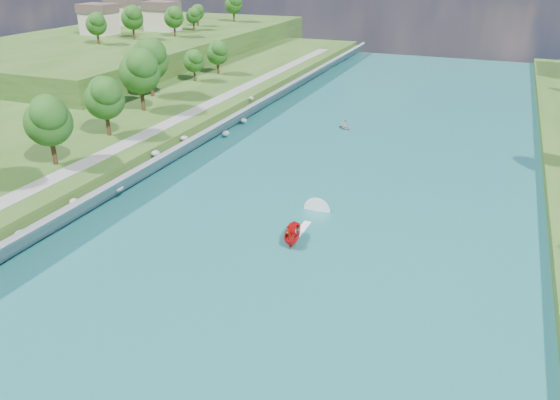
% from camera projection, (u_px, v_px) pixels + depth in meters
% --- Properties ---
extents(ground, '(260.00, 260.00, 0.00)m').
position_uv_depth(ground, '(263.00, 276.00, 56.01)').
color(ground, '#2D5119').
rests_on(ground, ground).
extents(river_water, '(55.00, 240.00, 0.10)m').
position_uv_depth(river_water, '(323.00, 201.00, 72.86)').
color(river_water, '#17565B').
rests_on(river_water, ground).
extents(berm_west, '(45.00, 240.00, 3.50)m').
position_uv_depth(berm_west, '(33.00, 144.00, 89.37)').
color(berm_west, '#2D5119').
rests_on(berm_west, ground).
extents(ridge_west, '(60.00, 120.00, 9.00)m').
position_uv_depth(ridge_west, '(138.00, 48.00, 162.69)').
color(ridge_west, '#2D5119').
rests_on(ridge_west, ground).
extents(riprap_bank, '(3.92, 236.00, 4.10)m').
position_uv_depth(riprap_bank, '(154.00, 166.00, 80.23)').
color(riprap_bank, slate).
rests_on(riprap_bank, ground).
extents(riverside_path, '(3.00, 200.00, 0.10)m').
position_uv_depth(riverside_path, '(120.00, 147.00, 82.60)').
color(riverside_path, gray).
rests_on(riverside_path, berm_west).
extents(ridge_houses, '(29.50, 29.50, 8.40)m').
position_uv_depth(ridge_houses, '(128.00, 15.00, 165.40)').
color(ridge_houses, beige).
rests_on(ridge_houses, ridge_west).
extents(trees_west, '(17.90, 143.09, 13.67)m').
position_uv_depth(trees_west, '(24.00, 115.00, 77.08)').
color(trees_west, '#1C4913').
rests_on(trees_west, berm_west).
extents(trees_ridge, '(16.12, 65.07, 10.70)m').
position_uv_depth(trees_ridge, '(176.00, 15.00, 159.42)').
color(trees_ridge, '#1C4913').
rests_on(trees_ridge, ridge_west).
extents(motorboat, '(3.60, 19.19, 2.01)m').
position_uv_depth(motorboat, '(296.00, 231.00, 63.34)').
color(motorboat, red).
rests_on(motorboat, river_water).
extents(raft, '(3.46, 3.28, 1.70)m').
position_uv_depth(raft, '(345.00, 127.00, 102.73)').
color(raft, gray).
rests_on(raft, river_water).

